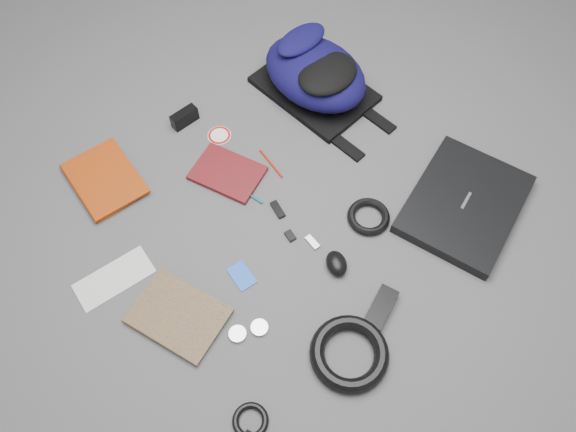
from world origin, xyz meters
TOP-DOWN VIEW (x-y plane):
  - ground at (0.00, 0.00)m, footprint 4.00×4.00m
  - backpack at (0.38, 0.33)m, footprint 0.32×0.43m
  - laptop at (0.42, -0.30)m, footprint 0.45×0.40m
  - textbook_red at (-0.43, 0.46)m, footprint 0.20×0.25m
  - comic_book at (-0.49, -0.08)m, footprint 0.25×0.28m
  - envelope at (-0.49, 0.16)m, footprint 0.22×0.11m
  - dvd_case at (-0.04, 0.24)m, footprint 0.21×0.25m
  - compact_camera at (-0.03, 0.49)m, footprint 0.09×0.04m
  - sticker_disc at (0.03, 0.38)m, footprint 0.08×0.08m
  - pen_teal at (-0.04, 0.16)m, footprint 0.04×0.14m
  - pen_red at (0.08, 0.18)m, footprint 0.02×0.12m
  - id_badge at (-0.21, -0.06)m, footprint 0.06×0.08m
  - usb_black at (-0.00, 0.04)m, footprint 0.03×0.06m
  - usb_silver at (0.00, -0.10)m, footprint 0.02×0.05m
  - key_fob at (-0.03, -0.05)m, footprint 0.03×0.04m
  - mouse at (0.01, -0.20)m, footprint 0.08×0.09m
  - headphone_left at (-0.32, -0.18)m, footprint 0.05×0.05m
  - headphone_right at (-0.27, -0.21)m, footprint 0.05×0.05m
  - cable_coil at (0.18, -0.15)m, footprint 0.13×0.13m
  - power_brick at (0.01, -0.37)m, footprint 0.13×0.09m
  - power_cord_coil at (-0.13, -0.41)m, footprint 0.25×0.25m
  - earbud_coil at (-0.43, -0.38)m, footprint 0.09×0.09m

SIDE VIEW (x-z plane):
  - ground at x=0.00m, z-range 0.00..0.00m
  - sticker_disc at x=0.03m, z-range 0.00..0.00m
  - id_badge at x=-0.21m, z-range 0.00..0.00m
  - envelope at x=-0.49m, z-range 0.00..0.00m
  - pen_red at x=0.08m, z-range 0.00..0.01m
  - pen_teal at x=-0.04m, z-range 0.00..0.01m
  - usb_silver at x=0.00m, z-range 0.00..0.01m
  - key_fob at x=-0.03m, z-range 0.00..0.01m
  - usb_black at x=0.00m, z-range 0.00..0.01m
  - headphone_right at x=-0.27m, z-range 0.00..0.01m
  - headphone_left at x=-0.32m, z-range 0.00..0.01m
  - dvd_case at x=-0.04m, z-range 0.00..0.02m
  - earbud_coil at x=-0.43m, z-range 0.00..0.02m
  - comic_book at x=-0.49m, z-range 0.00..0.02m
  - cable_coil at x=0.18m, z-range 0.00..0.02m
  - textbook_red at x=-0.43m, z-range 0.00..0.03m
  - power_brick at x=0.01m, z-range 0.00..0.03m
  - laptop at x=0.42m, z-range 0.00..0.04m
  - power_cord_coil at x=-0.13m, z-range 0.00..0.04m
  - mouse at x=0.01m, z-range 0.00..0.04m
  - compact_camera at x=-0.03m, z-range 0.00..0.05m
  - backpack at x=0.38m, z-range 0.00..0.17m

